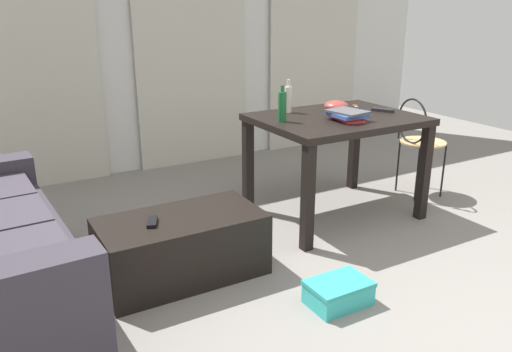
% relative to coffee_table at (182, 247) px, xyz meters
% --- Properties ---
extents(ground_plane, '(8.28, 8.28, 0.00)m').
position_rel_coffee_table_xyz_m(ground_plane, '(1.03, 0.12, -0.19)').
color(ground_plane, gray).
extents(wall_back, '(5.85, 0.10, 2.69)m').
position_rel_coffee_table_xyz_m(wall_back, '(1.03, 2.25, 1.15)').
color(wall_back, silver).
rests_on(wall_back, ground).
extents(curtains, '(4.16, 0.03, 2.32)m').
position_rel_coffee_table_xyz_m(curtains, '(1.03, 2.16, 0.97)').
color(curtains, beige).
rests_on(curtains, ground).
extents(coffee_table, '(0.97, 0.51, 0.39)m').
position_rel_coffee_table_xyz_m(coffee_table, '(0.00, 0.00, 0.00)').
color(coffee_table, black).
rests_on(coffee_table, ground).
extents(craft_table, '(1.18, 0.91, 0.79)m').
position_rel_coffee_table_xyz_m(craft_table, '(1.40, 0.31, 0.49)').
color(craft_table, black).
rests_on(craft_table, ground).
extents(wire_chair, '(0.38, 0.40, 0.85)m').
position_rel_coffee_table_xyz_m(wire_chair, '(2.27, 0.31, 0.34)').
color(wire_chair, tan).
rests_on(wire_chair, ground).
extents(bottle_near, '(0.06, 0.06, 0.26)m').
position_rel_coffee_table_xyz_m(bottle_near, '(0.94, 0.37, 0.70)').
color(bottle_near, '#195B2D').
rests_on(bottle_near, craft_table).
extents(bottle_far, '(0.06, 0.06, 0.25)m').
position_rel_coffee_table_xyz_m(bottle_far, '(1.15, 0.61, 0.70)').
color(bottle_far, beige).
rests_on(bottle_far, craft_table).
extents(bowl, '(0.19, 0.19, 0.09)m').
position_rel_coffee_table_xyz_m(bowl, '(1.50, 0.45, 0.64)').
color(bowl, '#9E3833').
rests_on(bowl, craft_table).
extents(book_stack, '(0.25, 0.31, 0.07)m').
position_rel_coffee_table_xyz_m(book_stack, '(1.37, 0.17, 0.63)').
color(book_stack, red).
rests_on(book_stack, craft_table).
extents(tv_remote_on_table, '(0.12, 0.17, 0.02)m').
position_rel_coffee_table_xyz_m(tv_remote_on_table, '(1.81, 0.27, 0.61)').
color(tv_remote_on_table, '#232326').
rests_on(tv_remote_on_table, craft_table).
extents(scissors, '(0.07, 0.09, 0.00)m').
position_rel_coffee_table_xyz_m(scissors, '(1.78, 0.56, 0.60)').
color(scissors, '#9EA0A5').
rests_on(scissors, craft_table).
extents(tv_remote_primary, '(0.10, 0.15, 0.02)m').
position_rel_coffee_table_xyz_m(tv_remote_primary, '(-0.17, -0.01, 0.20)').
color(tv_remote_primary, black).
rests_on(tv_remote_primary, coffee_table).
extents(shoebox, '(0.34, 0.24, 0.14)m').
position_rel_coffee_table_xyz_m(shoebox, '(0.63, -0.72, -0.12)').
color(shoebox, '#33B2AD').
rests_on(shoebox, ground).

